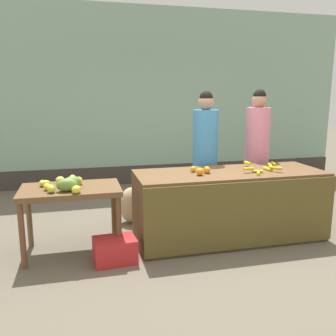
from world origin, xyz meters
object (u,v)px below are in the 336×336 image
Objects in this scene: vendor_woman_pink_shirt at (257,153)px; produce_sack at (132,205)px; vendor_woman_blue_shirt at (205,157)px; produce_crate at (115,250)px.

produce_sack is (-1.81, 0.09, -0.67)m from vendor_woman_pink_shirt.
vendor_woman_pink_shirt reaches higher than vendor_woman_blue_shirt.
vendor_woman_blue_shirt reaches higher than produce_crate.
vendor_woman_pink_shirt reaches higher than produce_sack.
vendor_woman_blue_shirt is 1.21m from produce_sack.
vendor_woman_blue_shirt is 4.11× the size of produce_crate.
vendor_woman_blue_shirt is 1.87m from produce_crate.
vendor_woman_pink_shirt is at bearing -2.96° from produce_sack.
produce_crate is (-1.36, -1.02, -0.78)m from vendor_woman_blue_shirt.
vendor_woman_pink_shirt is at bearing 26.07° from produce_crate.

